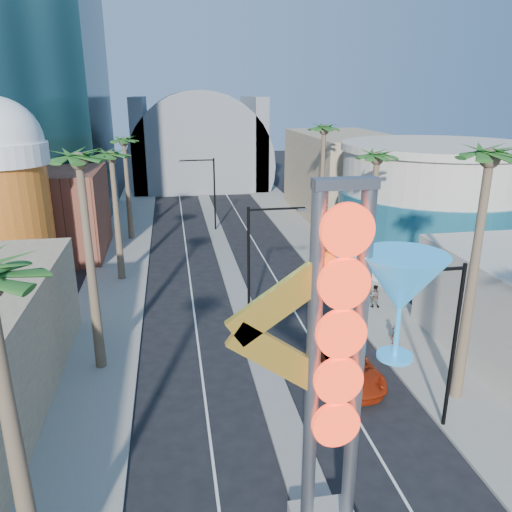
{
  "coord_description": "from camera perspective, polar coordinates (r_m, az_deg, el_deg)",
  "views": [
    {
      "loc": [
        -4.61,
        -9.69,
        14.74
      ],
      "look_at": [
        0.2,
        18.37,
        5.33
      ],
      "focal_mm": 35.0,
      "sensor_mm": 36.0,
      "label": 1
    }
  ],
  "objects": [
    {
      "name": "sidewalk_west",
      "position": [
        47.29,
        -15.16,
        -0.43
      ],
      "size": [
        5.0,
        100.0,
        0.15
      ],
      "primitive_type": "cube",
      "color": "gray",
      "rests_on": "ground"
    },
    {
      "name": "sidewalk_east",
      "position": [
        49.11,
        7.45,
        0.76
      ],
      "size": [
        5.0,
        100.0,
        0.15
      ],
      "primitive_type": "cube",
      "color": "gray",
      "rests_on": "ground"
    },
    {
      "name": "median",
      "position": [
        50.11,
        -4.01,
        1.23
      ],
      "size": [
        1.6,
        84.0,
        0.15
      ],
      "primitive_type": "cube",
      "color": "gray",
      "rests_on": "ground"
    },
    {
      "name": "brick_filler_west",
      "position": [
        50.2,
        -22.66,
        4.52
      ],
      "size": [
        10.0,
        10.0,
        8.0
      ],
      "primitive_type": "cube",
      "color": "brown",
      "rests_on": "ground"
    },
    {
      "name": "filler_east",
      "position": [
        62.03,
        9.94,
        8.99
      ],
      "size": [
        10.0,
        20.0,
        10.0
      ],
      "primitive_type": "cube",
      "color": "#9E8266",
      "rests_on": "ground"
    },
    {
      "name": "beer_mug",
      "position": [
        42.15,
        -26.87,
        6.91
      ],
      "size": [
        7.0,
        7.0,
        14.5
      ],
      "color": "#AF4917",
      "rests_on": "ground"
    },
    {
      "name": "turquoise_building",
      "position": [
        46.65,
        19.61,
        5.49
      ],
      "size": [
        16.6,
        16.6,
        10.6
      ],
      "color": "beige",
      "rests_on": "ground"
    },
    {
      "name": "canopy",
      "position": [
        82.48,
        -6.55,
        10.91
      ],
      "size": [
        22.0,
        16.0,
        22.0
      ],
      "color": "slate",
      "rests_on": "ground"
    },
    {
      "name": "neon_sign",
      "position": [
        15.65,
        12.05,
        -10.52
      ],
      "size": [
        6.53,
        2.6,
        12.55
      ],
      "color": "gray",
      "rests_on": "ground"
    },
    {
      "name": "streetlight_0",
      "position": [
        31.71,
        0.13,
        0.17
      ],
      "size": [
        3.79,
        0.25,
        8.0
      ],
      "color": "black",
      "rests_on": "ground"
    },
    {
      "name": "streetlight_1",
      "position": [
        54.74,
        -5.35,
        7.83
      ],
      "size": [
        3.79,
        0.25,
        8.0
      ],
      "color": "black",
      "rests_on": "ground"
    },
    {
      "name": "streetlight_2",
      "position": [
        23.23,
        20.86,
        -8.26
      ],
      "size": [
        3.45,
        0.25,
        8.0
      ],
      "color": "black",
      "rests_on": "ground"
    },
    {
      "name": "palm_1",
      "position": [
        26.36,
        -19.43,
        8.72
      ],
      "size": [
        2.4,
        2.4,
        12.7
      ],
      "color": "brown",
      "rests_on": "ground"
    },
    {
      "name": "palm_2",
      "position": [
        40.28,
        -16.14,
        10.08
      ],
      "size": [
        2.4,
        2.4,
        11.2
      ],
      "color": "brown",
      "rests_on": "ground"
    },
    {
      "name": "palm_3",
      "position": [
        52.14,
        -14.82,
        11.91
      ],
      "size": [
        2.4,
        2.4,
        11.2
      ],
      "color": "brown",
      "rests_on": "ground"
    },
    {
      "name": "palm_5",
      "position": [
        24.19,
        24.94,
        8.35
      ],
      "size": [
        2.4,
        2.4,
        13.2
      ],
      "color": "brown",
      "rests_on": "ground"
    },
    {
      "name": "palm_6",
      "position": [
        34.82,
        13.6,
        9.85
      ],
      "size": [
        2.4,
        2.4,
        11.7
      ],
      "color": "brown",
      "rests_on": "ground"
    },
    {
      "name": "palm_7",
      "position": [
        45.93,
        7.77,
        13.24
      ],
      "size": [
        2.4,
        2.4,
        12.7
      ],
      "color": "brown",
      "rests_on": "ground"
    },
    {
      "name": "red_pickup",
      "position": [
        27.77,
        10.17,
        -12.05
      ],
      "size": [
        2.93,
        6.13,
        1.69
      ],
      "primitive_type": "imported",
      "rotation": [
        0.0,
        0.0,
        0.02
      ],
      "color": "#B42C0D",
      "rests_on": "ground"
    },
    {
      "name": "pedestrian_a",
      "position": [
        31.59,
        15.68,
        -8.33
      ],
      "size": [
        0.67,
        0.54,
        1.61
      ],
      "primitive_type": "imported",
      "rotation": [
        0.0,
        0.0,
        3.43
      ],
      "color": "gray",
      "rests_on": "sidewalk_east"
    },
    {
      "name": "pedestrian_b",
      "position": [
        36.36,
        13.38,
        -4.47
      ],
      "size": [
        0.96,
        0.85,
        1.66
      ],
      "primitive_type": "imported",
      "rotation": [
        0.0,
        0.0,
        2.82
      ],
      "color": "gray",
      "rests_on": "sidewalk_east"
    }
  ]
}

